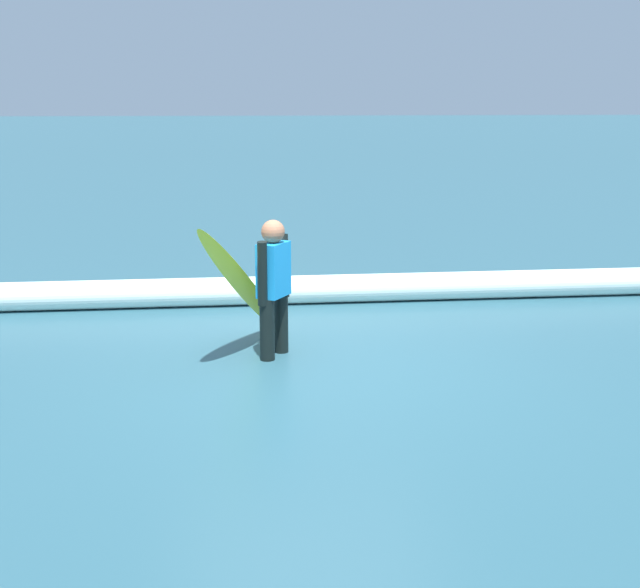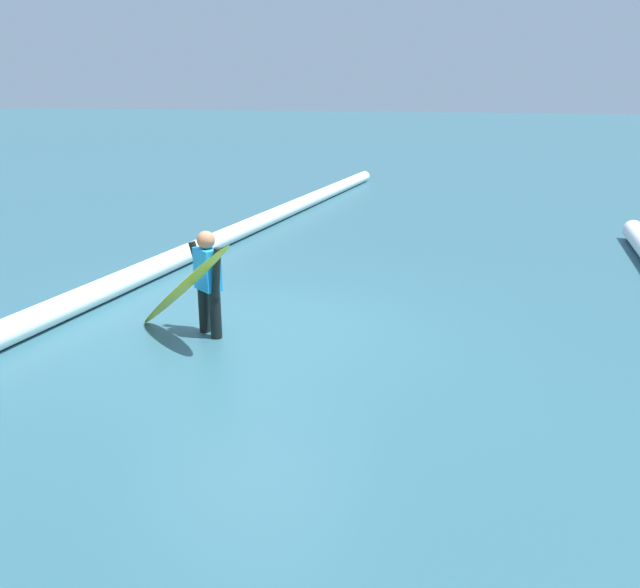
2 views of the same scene
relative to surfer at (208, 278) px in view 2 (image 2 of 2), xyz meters
The scene contains 4 objects.
ground_plane 0.88m from the surfer, 130.55° to the left, with size 195.68×195.68×0.00m, color #2A5563.
surfer is the anchor object (origin of this frame).
surfboard 0.35m from the surfer, 30.49° to the right, with size 0.97×1.80×1.36m.
wave_crest_foreground 2.70m from the surfer, 126.51° to the right, with size 0.34×0.34×25.95m, color white.
Camera 2 is at (6.76, 3.49, 2.86)m, focal length 35.71 mm.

